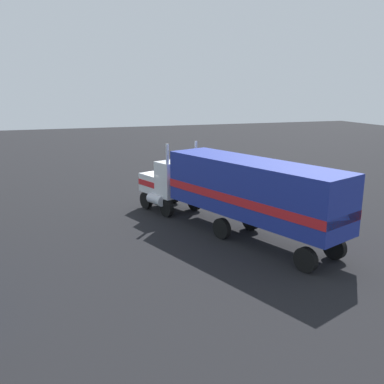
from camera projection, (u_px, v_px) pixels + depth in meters
ground_plane at (171, 208)px, 27.44m from camera, size 120.00×120.00×0.00m
lane_stripe_near at (235, 213)px, 26.28m from camera, size 4.18×1.68×0.01m
lane_stripe_mid at (264, 204)px, 28.39m from camera, size 4.11×1.88×0.01m
semi_truck at (236, 188)px, 21.99m from camera, size 14.12×7.35×4.50m
person_bystander at (257, 204)px, 25.14m from camera, size 0.42×0.48×1.63m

